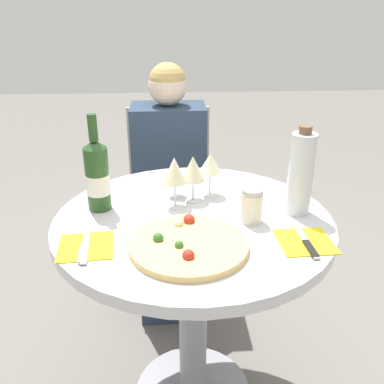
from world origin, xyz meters
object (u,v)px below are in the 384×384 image
at_px(pizza_large, 188,244).
at_px(seated_diner, 170,203).
at_px(chair_behind_diner, 170,203).
at_px(wine_bottle, 97,175).
at_px(dining_table, 193,263).
at_px(tall_carafe, 301,173).

bearing_deg(pizza_large, seated_diner, 93.02).
relative_size(chair_behind_diner, pizza_large, 2.76).
height_order(chair_behind_diner, wine_bottle, wine_bottle).
bearing_deg(wine_bottle, chair_behind_diner, 72.36).
bearing_deg(dining_table, tall_carafe, 2.60).
xyz_separation_m(chair_behind_diner, pizza_large, (0.04, -0.99, 0.35)).
bearing_deg(dining_table, wine_bottle, 164.95).
bearing_deg(seated_diner, chair_behind_diner, -90.00).
bearing_deg(chair_behind_diner, tall_carafe, 117.06).
relative_size(dining_table, pizza_large, 2.65).
xyz_separation_m(seated_diner, tall_carafe, (0.41, -0.64, 0.40)).
relative_size(dining_table, seated_diner, 0.76).
height_order(pizza_large, wine_bottle, wine_bottle).
bearing_deg(seated_diner, wine_bottle, 68.10).
bearing_deg(tall_carafe, seated_diner, 122.29).
distance_m(seated_diner, wine_bottle, 0.73).
relative_size(chair_behind_diner, seated_diner, 0.79).
relative_size(dining_table, tall_carafe, 3.08).
bearing_deg(wine_bottle, tall_carafe, -5.90).
bearing_deg(pizza_large, wine_bottle, 136.26).
height_order(dining_table, tall_carafe, tall_carafe).
relative_size(chair_behind_diner, wine_bottle, 2.90).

